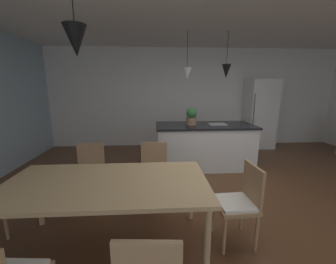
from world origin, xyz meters
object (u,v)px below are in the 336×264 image
object	(u,v)px
dining_table	(107,187)
potted_plant_on_island	(191,116)
refrigerator	(259,114)
chair_kitchen_end	(240,201)
kitchen_island	(204,145)
chair_far_right	(153,171)
chair_far_left	(89,173)

from	to	relation	value
dining_table	potted_plant_on_island	world-z (taller)	potted_plant_on_island
potted_plant_on_island	refrigerator	bearing A→B (deg)	33.05
chair_kitchen_end	kitchen_island	bearing A→B (deg)	86.58
chair_far_right	refrigerator	size ratio (longest dim) A/B	0.47
chair_far_right	kitchen_island	xyz separation A→B (m)	(1.05, 1.35, -0.01)
chair_far_left	potted_plant_on_island	world-z (taller)	potted_plant_on_island
chair_kitchen_end	chair_far_right	bearing A→B (deg)	136.48
chair_far_left	potted_plant_on_island	bearing A→B (deg)	38.85
chair_far_right	dining_table	bearing A→B (deg)	-117.49
dining_table	chair_kitchen_end	xyz separation A→B (m)	(1.37, 0.00, -0.21)
refrigerator	kitchen_island	bearing A→B (deg)	-143.15
chair_kitchen_end	kitchen_island	xyz separation A→B (m)	(0.13, 2.22, -0.01)
dining_table	refrigerator	bearing A→B (deg)	47.07
chair_far_left	refrigerator	distance (m)	4.72
kitchen_island	chair_kitchen_end	bearing A→B (deg)	-93.42
dining_table	chair_kitchen_end	world-z (taller)	chair_kitchen_end
dining_table	refrigerator	distance (m)	4.95
chair_far_left	chair_kitchen_end	bearing A→B (deg)	-25.54
kitchen_island	refrigerator	bearing A→B (deg)	36.85
chair_far_left	dining_table	bearing A→B (deg)	-62.70
chair_far_right	potted_plant_on_island	size ratio (longest dim) A/B	2.53
chair_far_right	potted_plant_on_island	distance (m)	1.66
chair_far_left	chair_far_right	bearing A→B (deg)	-0.01
dining_table	chair_far_right	world-z (taller)	chair_far_right
dining_table	chair_far_right	distance (m)	1.01
chair_kitchen_end	potted_plant_on_island	xyz separation A→B (m)	(-0.15, 2.22, 0.60)
dining_table	chair_far_left	world-z (taller)	chair_far_left
chair_kitchen_end	refrigerator	distance (m)	4.15
kitchen_island	chair_far_left	bearing A→B (deg)	-145.42
chair_far_right	kitchen_island	distance (m)	1.71
dining_table	chair_far_right	xyz separation A→B (m)	(0.46, 0.87, -0.21)
kitchen_island	refrigerator	size ratio (longest dim) A/B	1.07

